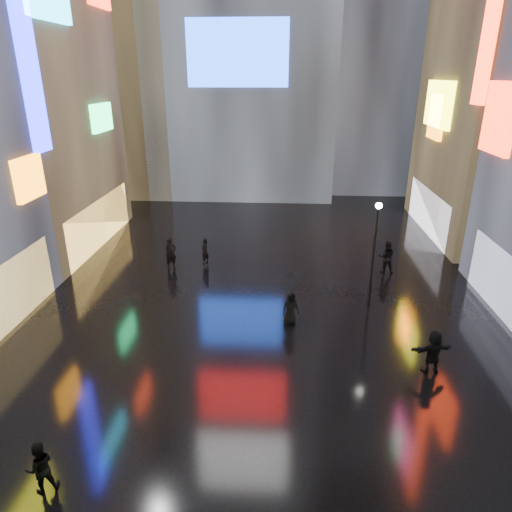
{
  "coord_description": "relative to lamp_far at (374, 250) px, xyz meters",
  "views": [
    {
      "loc": [
        0.86,
        -1.74,
        10.52
      ],
      "look_at": [
        0.0,
        12.0,
        5.0
      ],
      "focal_mm": 32.0,
      "sensor_mm": 36.0,
      "label": 1
    }
  ],
  "objects": [
    {
      "name": "tower_flank_left",
      "position": [
        -19.1,
        23.78,
        10.06
      ],
      "size": [
        10.0,
        10.0,
        26.0
      ],
      "primitive_type": "cube",
      "color": "black",
      "rests_on": "ground"
    },
    {
      "name": "ground",
      "position": [
        -5.1,
        1.78,
        -2.94
      ],
      "size": [
        140.0,
        140.0,
        0.0
      ],
      "primitive_type": "plane",
      "color": "black",
      "rests_on": "ground"
    },
    {
      "name": "pedestrian_8",
      "position": [
        -8.8,
        4.81,
        -2.14
      ],
      "size": [
        0.64,
        0.7,
        1.61
      ],
      "primitive_type": "imported",
      "rotation": [
        0.0,
        0.0,
        4.16
      ],
      "color": "black",
      "rests_on": "ground"
    },
    {
      "name": "pedestrian_7",
      "position": [
        1.61,
        4.18,
        -2.0
      ],
      "size": [
        1.01,
        0.84,
        1.88
      ],
      "primitive_type": "imported",
      "rotation": [
        0.0,
        0.0,
        3.0
      ],
      "color": "black",
      "rests_on": "ground"
    },
    {
      "name": "pedestrian_1",
      "position": [
        -10.55,
        -11.18,
        -2.16
      ],
      "size": [
        0.97,
        0.92,
        1.57
      ],
      "primitive_type": "imported",
      "rotation": [
        0.0,
        0.0,
        3.74
      ],
      "color": "black",
      "rests_on": "ground"
    },
    {
      "name": "pedestrian_5",
      "position": [
        1.46,
        -5.14,
        -2.07
      ],
      "size": [
        1.69,
        0.86,
        1.74
      ],
      "primitive_type": "imported",
      "rotation": [
        0.0,
        0.0,
        3.37
      ],
      "color": "black",
      "rests_on": "ground"
    },
    {
      "name": "umbrella_2",
      "position": [
        -3.82,
        -1.88,
        -0.86
      ],
      "size": [
        1.23,
        1.24,
        0.94
      ],
      "primitive_type": "imported",
      "rotation": [
        0.0,
        0.0,
        3.36
      ],
      "color": "black",
      "rests_on": "pedestrian_4"
    },
    {
      "name": "lamp_far",
      "position": [
        0.0,
        0.0,
        0.0
      ],
      "size": [
        0.3,
        0.3,
        5.2
      ],
      "color": "black",
      "rests_on": "ground"
    },
    {
      "name": "pedestrian_4",
      "position": [
        -3.82,
        -1.88,
        -2.14
      ],
      "size": [
        0.93,
        0.79,
        1.61
      ],
      "primitive_type": "imported",
      "rotation": [
        0.0,
        0.0,
        0.43
      ],
      "color": "black",
      "rests_on": "ground"
    },
    {
      "name": "pedestrian_6",
      "position": [
        -10.63,
        3.98,
        -2.0
      ],
      "size": [
        0.82,
        0.78,
        1.89
      ],
      "primitive_type": "imported",
      "rotation": [
        0.0,
        0.0,
        0.66
      ],
      "color": "black",
      "rests_on": "ground"
    }
  ]
}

